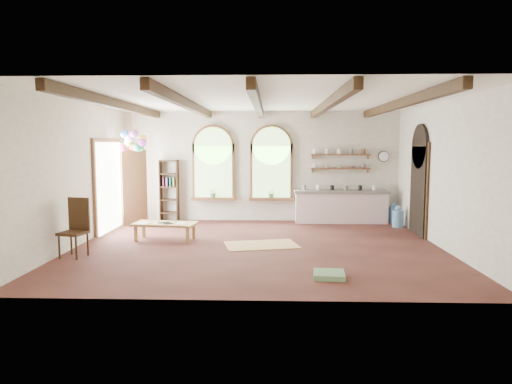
{
  "coord_description": "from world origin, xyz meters",
  "views": [
    {
      "loc": [
        0.29,
        -9.89,
        2.25
      ],
      "look_at": [
        -0.06,
        0.6,
        1.15
      ],
      "focal_mm": 32.0,
      "sensor_mm": 36.0,
      "label": 1
    }
  ],
  "objects_px": {
    "kitchen_counter": "(341,206)",
    "coffee_table": "(165,225)",
    "balloon_cluster": "(134,141)",
    "side_chair": "(74,240)"
  },
  "relations": [
    {
      "from": "coffee_table",
      "to": "balloon_cluster",
      "type": "bearing_deg",
      "value": 125.32
    },
    {
      "from": "kitchen_counter",
      "to": "coffee_table",
      "type": "xyz_separation_m",
      "value": [
        -4.5,
        -2.6,
        -0.11
      ]
    },
    {
      "from": "coffee_table",
      "to": "side_chair",
      "type": "distance_m",
      "value": 2.19
    },
    {
      "from": "balloon_cluster",
      "to": "kitchen_counter",
      "type": "bearing_deg",
      "value": 8.95
    },
    {
      "from": "kitchen_counter",
      "to": "side_chair",
      "type": "bearing_deg",
      "value": -144.44
    },
    {
      "from": "kitchen_counter",
      "to": "coffee_table",
      "type": "bearing_deg",
      "value": -149.98
    },
    {
      "from": "coffee_table",
      "to": "balloon_cluster",
      "type": "height_order",
      "value": "balloon_cluster"
    },
    {
      "from": "coffee_table",
      "to": "side_chair",
      "type": "relative_size",
      "value": 1.3
    },
    {
      "from": "kitchen_counter",
      "to": "coffee_table",
      "type": "height_order",
      "value": "kitchen_counter"
    },
    {
      "from": "coffee_table",
      "to": "side_chair",
      "type": "xyz_separation_m",
      "value": [
        -1.44,
        -1.65,
        -0.03
      ]
    }
  ]
}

